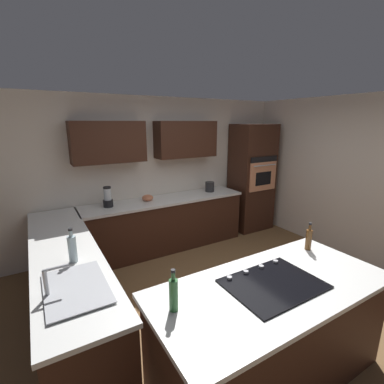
% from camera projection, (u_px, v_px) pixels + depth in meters
% --- Properties ---
extents(ground_plane, '(14.00, 14.00, 0.00)m').
position_uv_depth(ground_plane, '(231.00, 296.00, 3.53)').
color(ground_plane, brown).
extents(wall_back, '(6.00, 0.44, 2.60)m').
position_uv_depth(wall_back, '(158.00, 165.00, 4.85)').
color(wall_back, silver).
rests_on(wall_back, ground).
extents(wall_left, '(0.10, 4.00, 2.60)m').
position_uv_depth(wall_left, '(336.00, 175.00, 4.66)').
color(wall_left, silver).
rests_on(wall_left, ground).
extents(lower_cabinets_back, '(2.80, 0.60, 0.86)m').
position_uv_depth(lower_cabinets_back, '(166.00, 225.00, 4.81)').
color(lower_cabinets_back, '#381E14').
rests_on(lower_cabinets_back, ground).
extents(countertop_back, '(2.84, 0.64, 0.04)m').
position_uv_depth(countertop_back, '(165.00, 200.00, 4.70)').
color(countertop_back, silver).
rests_on(countertop_back, lower_cabinets_back).
extents(lower_cabinets_side, '(0.60, 2.90, 0.86)m').
position_uv_depth(lower_cabinets_side, '(69.00, 288.00, 2.99)').
color(lower_cabinets_side, '#381E14').
rests_on(lower_cabinets_side, ground).
extents(countertop_side, '(0.64, 2.94, 0.04)m').
position_uv_depth(countertop_side, '(64.00, 250.00, 2.88)').
color(countertop_side, silver).
rests_on(countertop_side, lower_cabinets_side).
extents(island_base, '(1.97, 0.86, 0.86)m').
position_uv_depth(island_base, '(269.00, 333.00, 2.34)').
color(island_base, '#381E14').
rests_on(island_base, ground).
extents(island_top, '(2.05, 0.94, 0.04)m').
position_uv_depth(island_top, '(273.00, 287.00, 2.23)').
color(island_top, silver).
rests_on(island_top, island_base).
extents(wall_oven, '(0.80, 0.66, 2.14)m').
position_uv_depth(wall_oven, '(252.00, 178.00, 5.61)').
color(wall_oven, '#381E14').
rests_on(wall_oven, ground).
extents(sink_unit, '(0.46, 0.70, 0.23)m').
position_uv_depth(sink_unit, '(75.00, 287.00, 2.16)').
color(sink_unit, '#515456').
rests_on(sink_unit, countertop_side).
extents(cooktop, '(0.76, 0.56, 0.03)m').
position_uv_depth(cooktop, '(273.00, 283.00, 2.23)').
color(cooktop, black).
rests_on(cooktop, island_top).
extents(blender, '(0.15, 0.15, 0.32)m').
position_uv_depth(blender, '(108.00, 198.00, 4.23)').
color(blender, black).
rests_on(blender, countertop_back).
extents(mixing_bowl, '(0.19, 0.19, 0.10)m').
position_uv_depth(mixing_bowl, '(148.00, 198.00, 4.57)').
color(mixing_bowl, '#CC724C').
rests_on(mixing_bowl, countertop_back).
extents(kettle, '(0.17, 0.17, 0.18)m').
position_uv_depth(kettle, '(210.00, 187.00, 5.18)').
color(kettle, '#262628').
rests_on(kettle, countertop_back).
extents(dish_soap_bottle, '(0.08, 0.08, 0.33)m').
position_uv_depth(dish_soap_bottle, '(72.00, 248.00, 2.56)').
color(dish_soap_bottle, silver).
rests_on(dish_soap_bottle, countertop_side).
extents(oil_bottle, '(0.06, 0.06, 0.32)m').
position_uv_depth(oil_bottle, '(174.00, 294.00, 1.90)').
color(oil_bottle, '#336B38').
rests_on(oil_bottle, island_top).
extents(second_bottle, '(0.06, 0.06, 0.29)m').
position_uv_depth(second_bottle, '(309.00, 239.00, 2.81)').
color(second_bottle, brown).
rests_on(second_bottle, island_top).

